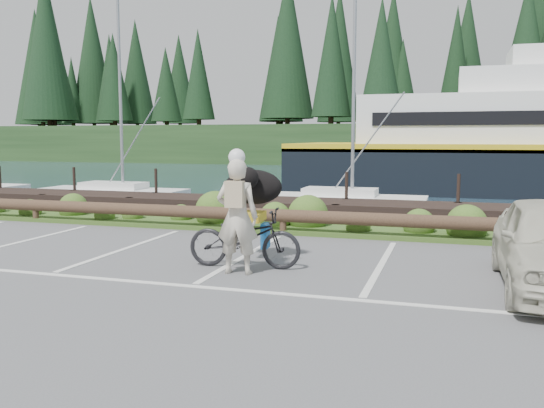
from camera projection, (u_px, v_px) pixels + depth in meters
The scene contains 7 objects.
ground at pixel (202, 280), 9.20m from camera, with size 72.00×72.00×0.00m, color #515153.
harbor_backdrop at pixel (428, 154), 83.53m from camera, with size 170.00×160.00×30.00m.
vegetation_strip at pixel (291, 228), 14.22m from camera, with size 34.00×1.60×0.10m, color #3D5B21.
log_rail at pixel (283, 235), 13.56m from camera, with size 32.00×0.30×0.60m, color #443021, non-canonical shape.
bicycle at pixel (244, 238), 10.06m from camera, with size 0.70×2.00×1.05m, color black.
cyclist at pixel (237, 217), 9.56m from camera, with size 0.70×0.46×1.93m, color beige.
dog at pixel (253, 187), 10.59m from camera, with size 1.11×0.54×0.64m, color black.
Camera 1 is at (3.75, -8.26, 2.27)m, focal length 38.00 mm.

